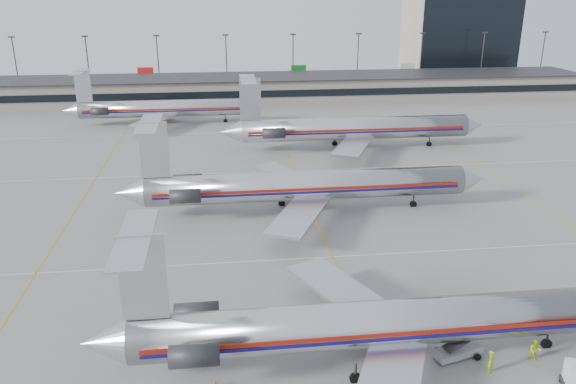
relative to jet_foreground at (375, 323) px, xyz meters
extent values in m
plane|color=gray|center=(0.41, 7.62, -3.32)|extent=(260.00, 260.00, 0.00)
cube|color=silver|center=(0.41, 17.62, -3.31)|extent=(160.00, 0.15, 0.02)
cube|color=gray|center=(0.41, 105.62, -0.32)|extent=(160.00, 16.00, 6.00)
cube|color=black|center=(0.41, 97.52, -0.12)|extent=(160.00, 0.20, 1.60)
cube|color=#2D2D30|center=(0.41, 105.62, 2.78)|extent=(162.00, 17.00, 0.30)
cylinder|color=#38383D|center=(-62.59, 119.62, 4.18)|extent=(0.30, 0.30, 15.00)
cube|color=#2D2D30|center=(-62.59, 119.62, 11.78)|extent=(1.60, 0.40, 0.35)
cylinder|color=#38383D|center=(-44.59, 119.62, 4.18)|extent=(0.30, 0.30, 15.00)
cube|color=#2D2D30|center=(-44.59, 119.62, 11.78)|extent=(1.60, 0.40, 0.35)
cylinder|color=#38383D|center=(-26.59, 119.62, 4.18)|extent=(0.30, 0.30, 15.00)
cube|color=#2D2D30|center=(-26.59, 119.62, 11.78)|extent=(1.60, 0.40, 0.35)
cylinder|color=#38383D|center=(-8.59, 119.62, 4.18)|extent=(0.30, 0.30, 15.00)
cube|color=#2D2D30|center=(-8.59, 119.62, 11.78)|extent=(1.60, 0.40, 0.35)
cylinder|color=#38383D|center=(9.41, 119.62, 4.18)|extent=(0.30, 0.30, 15.00)
cube|color=#2D2D30|center=(9.41, 119.62, 11.78)|extent=(1.60, 0.40, 0.35)
cylinder|color=#38383D|center=(27.41, 119.62, 4.18)|extent=(0.30, 0.30, 15.00)
cube|color=#2D2D30|center=(27.41, 119.62, 11.78)|extent=(1.60, 0.40, 0.35)
cylinder|color=#38383D|center=(45.41, 119.62, 4.18)|extent=(0.30, 0.30, 15.00)
cube|color=#2D2D30|center=(45.41, 119.62, 11.78)|extent=(1.60, 0.40, 0.35)
cylinder|color=#38383D|center=(63.41, 119.62, 4.18)|extent=(0.30, 0.30, 15.00)
cube|color=#2D2D30|center=(63.41, 119.62, 11.78)|extent=(1.60, 0.40, 0.35)
cylinder|color=#38383D|center=(81.41, 119.62, 4.18)|extent=(0.30, 0.30, 15.00)
cube|color=#2D2D30|center=(81.41, 119.62, 11.78)|extent=(1.60, 0.40, 0.35)
cube|color=tan|center=(62.41, 135.62, 9.18)|extent=(30.00, 20.00, 25.00)
cylinder|color=silver|center=(0.92, 0.00, -0.05)|extent=(37.37, 3.46, 3.46)
cone|color=silver|center=(-19.45, 0.00, -0.05)|extent=(3.36, 3.46, 3.46)
cube|color=#9A190B|center=(0.92, -1.74, 0.09)|extent=(35.50, 0.05, 0.33)
cube|color=#130D5D|center=(0.92, -1.74, -0.28)|extent=(35.50, 0.05, 0.26)
cube|color=silver|center=(-0.95, 6.54, -0.99)|extent=(8.69, 12.67, 0.30)
cube|color=silver|center=(-16.36, 0.00, 4.85)|extent=(3.18, 0.23, 6.35)
cube|color=silver|center=(-16.64, 0.00, 7.84)|extent=(2.24, 9.81, 0.17)
cylinder|color=#2D2D30|center=(-13.09, 2.67, 0.23)|extent=(3.36, 1.59, 1.59)
cylinder|color=#2D2D30|center=(-13.09, -2.66, 0.23)|extent=(3.36, 1.59, 1.59)
cylinder|color=#2D2D30|center=(14.00, 0.00, -2.55)|extent=(0.19, 0.19, 1.54)
cylinder|color=#2D2D30|center=(-1.88, -2.24, -2.55)|extent=(0.19, 0.19, 1.54)
cylinder|color=#2D2D30|center=(-1.88, 2.25, -2.55)|extent=(0.19, 0.19, 1.54)
cylinder|color=black|center=(14.00, 0.00, -2.99)|extent=(0.84, 0.28, 0.84)
cylinder|color=silver|center=(-0.30, 30.62, 0.15)|extent=(39.71, 3.67, 3.67)
cone|color=silver|center=(21.14, 30.62, 0.15)|extent=(3.18, 3.67, 3.67)
cone|color=silver|center=(-21.95, 30.62, 0.15)|extent=(3.57, 3.67, 3.67)
cube|color=#9A190B|center=(-0.30, 28.77, 0.30)|extent=(37.72, 0.05, 0.35)
cube|color=#130D5D|center=(-0.30, 28.77, -0.09)|extent=(37.72, 0.05, 0.28)
cube|color=silver|center=(-2.29, 37.57, -0.84)|extent=(9.23, 13.46, 0.32)
cube|color=silver|center=(-2.29, 23.67, -0.84)|extent=(9.23, 13.46, 0.32)
cube|color=silver|center=(-18.67, 30.62, 5.37)|extent=(3.38, 0.25, 6.75)
cube|color=silver|center=(-18.97, 30.62, 8.54)|extent=(2.38, 10.42, 0.18)
cylinder|color=#2D2D30|center=(-15.19, 33.45, 0.45)|extent=(3.57, 1.69, 1.69)
cylinder|color=#2D2D30|center=(-15.19, 27.79, 0.45)|extent=(3.57, 1.69, 1.69)
cylinder|color=#2D2D30|center=(13.59, 30.62, -2.50)|extent=(0.20, 0.20, 1.64)
cylinder|color=#2D2D30|center=(-3.28, 28.24, -2.50)|extent=(0.20, 0.20, 1.64)
cylinder|color=#2D2D30|center=(-3.28, 33.00, -2.50)|extent=(0.20, 0.20, 1.64)
cylinder|color=black|center=(13.59, 30.62, -2.97)|extent=(0.89, 0.30, 0.89)
cylinder|color=silver|center=(12.60, 59.03, 0.33)|extent=(39.68, 3.86, 3.86)
cone|color=silver|center=(34.11, 59.03, 0.33)|extent=(3.34, 3.86, 3.86)
cone|color=silver|center=(-9.12, 59.03, 0.33)|extent=(3.76, 3.86, 3.86)
cube|color=#9A190B|center=(12.60, 57.09, 0.49)|extent=(37.70, 0.05, 0.37)
cube|color=#130D5D|center=(12.60, 57.09, 0.07)|extent=(37.70, 0.05, 0.29)
cube|color=silver|center=(10.51, 66.34, -0.71)|extent=(9.71, 14.16, 0.33)
cube|color=silver|center=(10.51, 51.72, -0.71)|extent=(9.71, 14.16, 0.33)
cube|color=silver|center=(-5.67, 59.03, 5.82)|extent=(3.55, 0.26, 7.10)
cube|color=silver|center=(-5.99, 59.03, 9.16)|extent=(2.51, 10.96, 0.19)
cylinder|color=#2D2D30|center=(-2.02, 62.01, 0.65)|extent=(3.76, 1.78, 1.78)
cylinder|color=#2D2D30|center=(-2.02, 56.06, 0.65)|extent=(3.76, 1.78, 1.78)
cylinder|color=#2D2D30|center=(26.18, 59.03, -2.46)|extent=(0.21, 0.21, 1.72)
cylinder|color=#2D2D30|center=(9.47, 56.53, -2.46)|extent=(0.21, 0.21, 1.72)
cylinder|color=#2D2D30|center=(9.47, 61.54, -2.46)|extent=(0.21, 0.21, 1.72)
cylinder|color=black|center=(26.18, 59.03, -2.96)|extent=(0.94, 0.31, 0.94)
cylinder|color=silver|center=(-21.79, 82.70, -0.08)|extent=(35.14, 3.42, 3.42)
cone|color=silver|center=(-2.73, 82.70, -0.08)|extent=(2.96, 3.42, 3.42)
cone|color=silver|center=(-41.02, 82.70, -0.08)|extent=(3.33, 3.42, 3.42)
cube|color=#9A190B|center=(-21.79, 80.98, 0.05)|extent=(33.39, 0.05, 0.32)
cube|color=#130D5D|center=(-21.79, 80.98, -0.32)|extent=(33.39, 0.05, 0.26)
cube|color=silver|center=(-23.63, 89.17, -1.01)|extent=(8.60, 12.54, 0.30)
cube|color=silver|center=(-23.63, 76.22, -1.01)|extent=(8.60, 12.54, 0.30)
cube|color=silver|center=(-37.97, 82.70, 4.77)|extent=(3.14, 0.23, 6.29)
cube|color=silver|center=(-38.25, 82.70, 7.73)|extent=(2.22, 9.71, 0.17)
cylinder|color=#2D2D30|center=(-34.73, 85.33, 0.19)|extent=(3.33, 1.57, 1.57)
cylinder|color=#2D2D30|center=(-34.73, 80.06, 0.19)|extent=(3.33, 1.57, 1.57)
cylinder|color=#2D2D30|center=(-9.76, 82.70, -2.56)|extent=(0.18, 0.18, 1.53)
cylinder|color=#2D2D30|center=(-24.56, 80.48, -2.56)|extent=(0.18, 0.18, 1.53)
cylinder|color=#2D2D30|center=(-24.56, 84.92, -2.56)|extent=(0.18, 0.18, 1.53)
cylinder|color=black|center=(-9.76, 82.70, -3.00)|extent=(0.83, 0.28, 0.83)
cube|color=#2D2D30|center=(13.47, -4.66, -3.07)|extent=(2.18, 1.98, 0.30)
cylinder|color=black|center=(12.76, -4.05, -3.20)|extent=(0.24, 0.12, 0.24)
cube|color=gray|center=(6.57, -0.31, -2.84)|extent=(4.04, 2.34, 0.53)
cube|color=#2D2D30|center=(7.20, -0.31, -1.63)|extent=(3.98, 1.95, 1.37)
cylinder|color=black|center=(7.94, 0.28, -3.06)|extent=(0.53, 0.17, 0.53)
cylinder|color=black|center=(7.94, -0.89, -3.06)|extent=(0.53, 0.17, 0.53)
cylinder|color=black|center=(5.19, 0.28, -3.06)|extent=(0.53, 0.17, 0.53)
cylinder|color=black|center=(5.19, -0.89, -3.06)|extent=(0.53, 0.17, 0.53)
imported|color=#9FC912|center=(8.24, -2.32, -2.41)|extent=(0.77, 0.78, 1.81)
imported|color=#C7E315|center=(12.17, -1.41, -2.42)|extent=(1.07, 0.96, 1.80)
cone|color=#CA5B06|center=(-11.85, -1.67, -2.98)|extent=(0.57, 0.57, 0.67)
camera|label=1|loc=(-10.66, -34.61, 23.26)|focal=35.00mm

